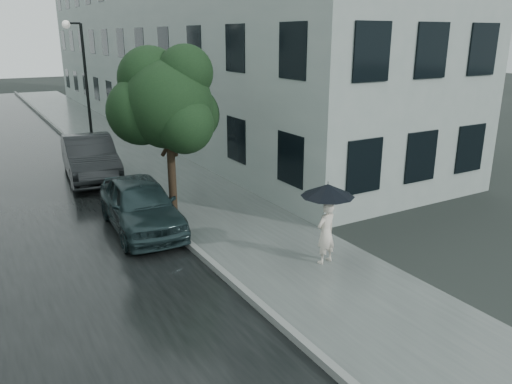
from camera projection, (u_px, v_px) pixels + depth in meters
ground at (294, 268)px, 11.23m from camera, size 120.00×120.00×0.00m
sidewalk at (138, 158)px, 21.22m from camera, size 3.50×60.00×0.01m
kerb_near at (95, 162)px, 20.32m from camera, size 0.15×60.00×0.15m
asphalt_road at (0, 175)px, 18.65m from camera, size 6.85×60.00×0.00m
building_near at (181, 44)px, 28.56m from camera, size 7.02×36.00×9.00m
pedestrian at (326, 233)px, 11.27m from camera, size 0.59×0.45×1.46m
umbrella at (328, 190)px, 10.98m from camera, size 1.49×1.49×1.00m
street_tree at (167, 102)px, 13.58m from camera, size 3.17×2.88×4.80m
lamp_post at (83, 81)px, 20.69m from camera, size 0.84×0.39×5.57m
car_near at (141, 204)px, 13.25m from camera, size 1.92×4.21×1.40m
car_far at (90, 158)px, 17.99m from camera, size 2.08×4.81×1.54m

